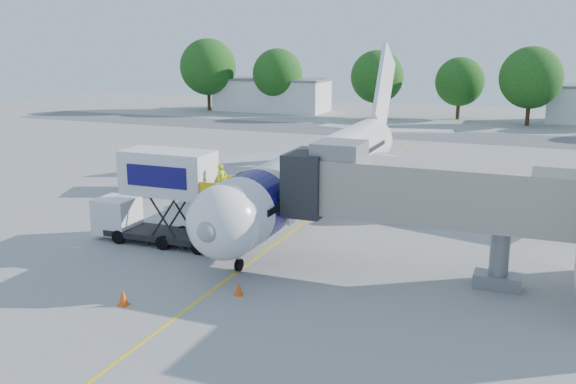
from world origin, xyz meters
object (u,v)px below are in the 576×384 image
at_px(jet_bridge, 407,192).
at_px(catering_hiloader, 159,197).
at_px(ground_tug, 100,323).
at_px(aircraft, 325,167).

height_order(jet_bridge, catering_hiloader, jet_bridge).
distance_m(jet_bridge, catering_hiloader, 14.34).
relative_size(jet_bridge, ground_tug, 3.73).
bearing_deg(aircraft, catering_hiloader, -119.37).
relative_size(aircraft, ground_tug, 10.11).
xyz_separation_m(aircraft, jet_bridge, (7.99, -11.12, 1.39)).
distance_m(jet_bridge, ground_tug, 15.46).
relative_size(catering_hiloader, ground_tug, 2.29).
height_order(aircraft, catering_hiloader, aircraft).
bearing_deg(ground_tug, jet_bridge, 42.37).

